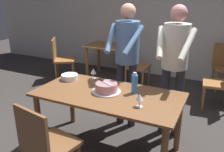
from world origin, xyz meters
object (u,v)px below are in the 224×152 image
at_px(plate_stack, 70,77).
at_px(person_standing_beside, 175,58).
at_px(chair_near_side, 45,143).
at_px(background_chair_1, 223,81).
at_px(wine_glass_far, 140,97).
at_px(wine_glass_near, 93,71).
at_px(main_dining_table, 108,102).
at_px(background_chair_3, 134,63).
at_px(background_table, 109,52).
at_px(person_cutting_cake, 127,53).
at_px(cake_on_platter, 106,88).
at_px(water_bottle, 135,84).
at_px(background_chair_0, 61,57).
at_px(cake_knife, 103,81).

distance_m(plate_stack, person_standing_beside, 1.38).
distance_m(chair_near_side, background_chair_1, 2.96).
bearing_deg(wine_glass_far, wine_glass_near, 148.44).
bearing_deg(main_dining_table, background_chair_3, 102.69).
relative_size(main_dining_table, background_table, 1.69).
relative_size(person_cutting_cake, background_chair_3, 1.91).
height_order(wine_glass_near, background_chair_1, background_chair_1).
xyz_separation_m(cake_on_platter, water_bottle, (0.30, 0.11, 0.06)).
bearing_deg(background_chair_0, background_chair_3, 11.14).
relative_size(wine_glass_far, water_bottle, 0.58).
xyz_separation_m(water_bottle, background_chair_1, (0.91, 1.65, -0.37)).
relative_size(plate_stack, background_chair_0, 0.24).
bearing_deg(person_cutting_cake, cake_knife, -96.17).
relative_size(water_bottle, background_table, 0.25).
bearing_deg(background_chair_1, chair_near_side, -119.15).
bearing_deg(background_table, main_dining_table, -63.78).
bearing_deg(wine_glass_far, background_chair_3, 111.86).
xyz_separation_m(wine_glass_near, person_cutting_cake, (0.36, 0.28, 0.22)).
bearing_deg(main_dining_table, wine_glass_near, 138.23).
relative_size(person_cutting_cake, background_chair_0, 1.91).
height_order(background_chair_0, background_chair_3, same).
xyz_separation_m(person_cutting_cake, background_table, (-1.14, 1.74, -0.50)).
height_order(wine_glass_far, background_table, wine_glass_far).
distance_m(cake_on_platter, plate_stack, 0.65).
relative_size(wine_glass_far, background_table, 0.14).
height_order(person_cutting_cake, background_chair_3, person_cutting_cake).
bearing_deg(cake_knife, plate_stack, 167.62).
bearing_deg(main_dining_table, plate_stack, 164.20).
bearing_deg(background_table, person_standing_beside, -44.11).
height_order(wine_glass_far, background_chair_3, background_chair_3).
relative_size(cake_on_platter, wine_glass_near, 2.36).
height_order(main_dining_table, background_chair_1, background_chair_1).
relative_size(main_dining_table, cake_knife, 6.94).
bearing_deg(person_standing_beside, wine_glass_far, -100.64).
bearing_deg(background_chair_1, cake_on_platter, -124.46).
height_order(main_dining_table, water_bottle, water_bottle).
relative_size(plate_stack, wine_glass_far, 1.53).
relative_size(cake_knife, wine_glass_far, 1.69).
distance_m(cake_on_platter, water_bottle, 0.33).
distance_m(plate_stack, background_chair_3, 1.98).
relative_size(person_standing_beside, background_chair_1, 1.91).
bearing_deg(wine_glass_near, background_chair_3, 92.82).
distance_m(plate_stack, person_cutting_cake, 0.82).
bearing_deg(main_dining_table, person_standing_beside, 48.07).
bearing_deg(wine_glass_near, cake_knife, -43.98).
xyz_separation_m(main_dining_table, water_bottle, (0.27, 0.14, 0.22)).
xyz_separation_m(plate_stack, person_standing_beside, (1.26, 0.47, 0.29)).
bearing_deg(person_cutting_cake, plate_stack, -144.81).
bearing_deg(person_standing_beside, water_bottle, -121.87).
distance_m(cake_knife, background_table, 2.56).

